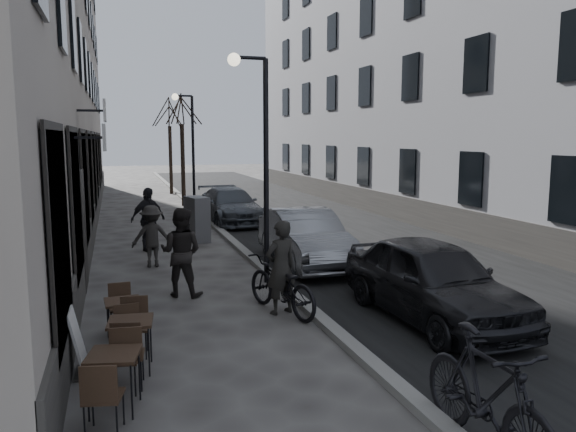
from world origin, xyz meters
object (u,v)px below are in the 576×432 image
sign_board (80,348)px  car_near (432,280)px  utility_cabinet (197,219)px  pedestrian_mid (152,236)px  tree_near (181,108)px  bistro_set_c (123,316)px  moped (487,396)px  pedestrian_near (181,252)px  car_far (230,206)px  car_mid (305,238)px  streetlamp_near (258,144)px  streetlamp_far (189,140)px  bistro_set_b (131,340)px  tree_far (169,113)px  pedestrian_far (148,219)px  bicycle (281,285)px  bistro_set_a (114,376)px

sign_board → car_near: size_ratio=0.22×
utility_cabinet → pedestrian_mid: bearing=-131.6°
tree_near → utility_cabinet: size_ratio=3.99×
bistro_set_c → moped: size_ratio=0.64×
pedestrian_near → car_far: (2.99, 9.64, -0.27)m
pedestrian_mid → car_mid: bearing=168.5°
tree_near → pedestrian_near: (-1.89, -15.54, -3.73)m
car_near → streetlamp_near: bearing=122.1°
streetlamp_far → utility_cabinet: 6.95m
streetlamp_near → streetlamp_far: same height
bistro_set_b → bistro_set_c: bearing=100.3°
utility_cabinet → streetlamp_near: bearing=-98.3°
sign_board → moped: size_ratio=0.43×
sign_board → pedestrian_near: size_ratio=0.51×
car_near → bistro_set_c: bearing=172.2°
pedestrian_near → car_far: size_ratio=0.41×
car_near → sign_board: bearing=-176.0°
streetlamp_far → pedestrian_mid: streetlamp_far is taller
sign_board → tree_far: bearing=83.6°
streetlamp_far → pedestrian_mid: bearing=-103.0°
pedestrian_mid → car_near: pedestrian_mid is taller
tree_near → bistro_set_c: bearing=-99.8°
pedestrian_far → utility_cabinet: bearing=5.4°
pedestrian_far → bicycle: bearing=-100.7°
car_mid → bicycle: bearing=-114.6°
utility_cabinet → pedestrian_near: (-1.19, -6.06, 0.22)m
bistro_set_a → car_near: bearing=31.4°
utility_cabinet → bistro_set_b: bearing=-118.2°
bistro_set_c → pedestrian_far: size_ratio=0.75×
tree_near → pedestrian_far: (-2.26, -10.47, -3.74)m
streetlamp_near → sign_board: bearing=-131.6°
streetlamp_near → car_mid: size_ratio=1.17×
sign_board → car_far: size_ratio=0.21×
streetlamp_near → pedestrian_mid: streetlamp_near is taller
bistro_set_c → pedestrian_far: (0.84, 7.45, 0.51)m
car_far → car_near: bearing=-88.4°
tree_far → bistro_set_c: bearing=-97.4°
bistro_set_b → pedestrian_near: size_ratio=0.82×
pedestrian_far → car_near: bearing=-87.6°
sign_board → pedestrian_near: (1.83, 3.57, 0.55)m
tree_near → pedestrian_mid: 13.41m
moped → tree_near: bearing=90.9°
bistro_set_c → pedestrian_near: size_ratio=0.75×
utility_cabinet → car_near: 9.47m
pedestrian_mid → streetlamp_near: bearing=135.9°
sign_board → car_mid: (5.23, 5.51, 0.33)m
bistro_set_a → car_near: car_near is taller
tree_far → pedestrian_mid: (-2.29, -18.63, -3.87)m
tree_near → utility_cabinet: tree_near is taller
bistro_set_a → bicycle: (3.01, 3.06, 0.10)m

